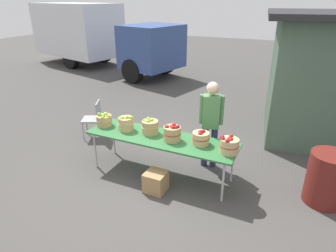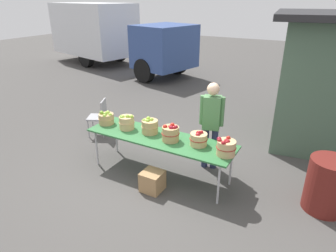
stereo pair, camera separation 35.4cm
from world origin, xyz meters
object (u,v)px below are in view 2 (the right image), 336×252
object	(u,v)px
apple_basket_green_1	(127,122)
vendor_adult	(211,120)
apple_basket_red_0	(171,133)
apple_basket_red_2	(226,147)
apple_basket_red_1	(199,139)
trash_barrel	(327,185)
apple_basket_green_0	(106,118)
apple_basket_green_2	(150,126)
market_table	(160,139)
box_truck	(108,33)
folding_chair	(100,115)
produce_crate	(152,181)

from	to	relation	value
apple_basket_green_1	vendor_adult	xyz separation A→B (m)	(1.41, 0.66, 0.10)
apple_basket_red_0	apple_basket_red_2	size ratio (longest dim) A/B	1.00
apple_basket_red_1	trash_barrel	world-z (taller)	apple_basket_red_1
apple_basket_green_0	apple_basket_green_1	xyz separation A→B (m)	(0.49, -0.00, 0.02)
apple_basket_green_2	vendor_adult	bearing A→B (deg)	32.41
market_table	box_truck	world-z (taller)	box_truck
apple_basket_red_0	vendor_adult	world-z (taller)	vendor_adult
apple_basket_red_1	folding_chair	size ratio (longest dim) A/B	0.35
apple_basket_green_1	vendor_adult	bearing A→B (deg)	24.96
produce_crate	apple_basket_red_1	bearing A→B (deg)	43.60
apple_basket_green_1	folding_chair	xyz separation A→B (m)	(-1.36, 0.76, -0.38)
apple_basket_red_1	apple_basket_green_0	bearing A→B (deg)	-178.79
apple_basket_green_2	box_truck	distance (m)	9.60
apple_basket_green_2	apple_basket_red_0	size ratio (longest dim) A/B	1.01
apple_basket_red_2	produce_crate	bearing A→B (deg)	-157.33
apple_basket_green_1	trash_barrel	distance (m)	3.45
apple_basket_green_0	folding_chair	world-z (taller)	apple_basket_green_0
apple_basket_red_0	folding_chair	xyz separation A→B (m)	(-2.31, 0.80, -0.38)
apple_basket_red_1	produce_crate	world-z (taller)	apple_basket_red_1
apple_basket_red_2	produce_crate	size ratio (longest dim) A/B	0.91
apple_basket_red_0	apple_basket_red_1	distance (m)	0.49
market_table	trash_barrel	bearing A→B (deg)	8.22
apple_basket_red_0	apple_basket_green_0	bearing A→B (deg)	178.55
apple_basket_red_1	produce_crate	size ratio (longest dim) A/B	0.88
apple_basket_green_1	produce_crate	distance (m)	1.23
apple_basket_green_0	box_truck	distance (m)	9.00
folding_chair	trash_barrel	world-z (taller)	folding_chair
apple_basket_red_0	folding_chair	distance (m)	2.48
apple_basket_red_2	apple_basket_green_2	bearing A→B (deg)	175.56
apple_basket_red_0	trash_barrel	distance (m)	2.53
apple_basket_green_1	produce_crate	world-z (taller)	apple_basket_green_1
apple_basket_red_2	box_truck	size ratio (longest dim) A/B	0.04
box_truck	folding_chair	distance (m)	7.90
produce_crate	apple_basket_green_2	bearing A→B (deg)	124.91
folding_chair	produce_crate	distance (m)	2.58
apple_basket_green_1	apple_basket_green_2	bearing A→B (deg)	7.26
vendor_adult	apple_basket_red_1	bearing A→B (deg)	77.87
apple_basket_red_2	apple_basket_green_0	bearing A→B (deg)	178.68
market_table	folding_chair	size ratio (longest dim) A/B	3.14
apple_basket_green_0	folding_chair	xyz separation A→B (m)	(-0.88, 0.76, -0.36)
market_table	apple_basket_red_0	distance (m)	0.29
trash_barrel	apple_basket_green_2	bearing A→B (deg)	-173.90
apple_basket_green_0	apple_basket_green_1	size ratio (longest dim) A/B	1.04
apple_basket_green_2	trash_barrel	bearing A→B (deg)	6.10
apple_basket_red_0	box_truck	world-z (taller)	box_truck
apple_basket_green_1	trash_barrel	size ratio (longest dim) A/B	0.35
vendor_adult	trash_barrel	distance (m)	2.09
apple_basket_red_2	apple_basket_red_1	bearing A→B (deg)	169.10
folding_chair	apple_basket_red_0	bearing A→B (deg)	45.07
apple_basket_green_0	box_truck	xyz separation A→B (m)	(-5.70, 6.94, 0.62)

